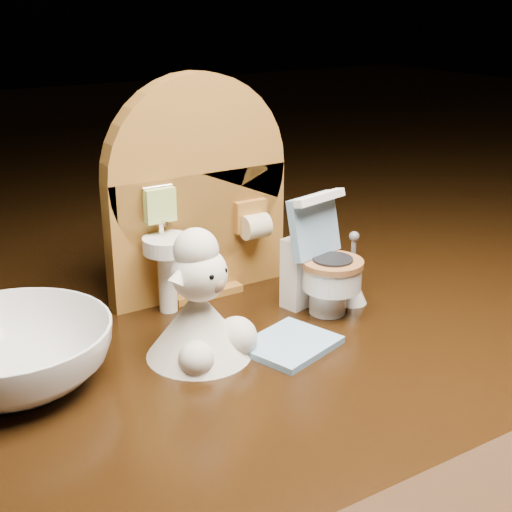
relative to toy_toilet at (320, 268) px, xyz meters
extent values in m
cube|color=black|center=(-0.05, 0.00, -0.08)|extent=(2.50, 2.50, 0.10)
cube|color=#9C6626|center=(-0.05, 0.07, 0.01)|extent=(0.13, 0.02, 0.09)
cylinder|color=#9C6626|center=(-0.05, 0.07, 0.06)|extent=(0.13, 0.02, 0.13)
cube|color=#9C6626|center=(-0.05, 0.07, -0.03)|extent=(0.05, 0.04, 0.01)
cylinder|color=white|center=(-0.09, 0.05, -0.01)|extent=(0.01, 0.01, 0.04)
cylinder|color=white|center=(-0.09, 0.05, 0.02)|extent=(0.03, 0.03, 0.01)
cylinder|color=silver|center=(-0.09, 0.06, 0.03)|extent=(0.00, 0.00, 0.01)
cube|color=#B3CF6B|center=(-0.09, 0.06, 0.04)|extent=(0.02, 0.01, 0.02)
cube|color=#9C6626|center=(-0.02, 0.06, 0.02)|extent=(0.02, 0.01, 0.02)
cylinder|color=beige|center=(-0.02, 0.05, 0.02)|extent=(0.02, 0.02, 0.02)
cylinder|color=white|center=(0.00, -0.01, -0.02)|extent=(0.02, 0.02, 0.02)
cylinder|color=white|center=(0.00, -0.01, 0.00)|extent=(0.04, 0.04, 0.02)
cylinder|color=#92592F|center=(0.00, -0.01, 0.01)|extent=(0.04, 0.04, 0.00)
cube|color=white|center=(0.00, 0.01, -0.01)|extent=(0.03, 0.02, 0.05)
cube|color=#78A1C2|center=(0.00, 0.01, 0.03)|extent=(0.04, 0.02, 0.04)
cube|color=white|center=(0.00, 0.00, 0.05)|extent=(0.04, 0.02, 0.01)
cylinder|color=#BECD32|center=(0.01, 0.02, 0.02)|extent=(0.01, 0.01, 0.01)
cube|color=#78A1C2|center=(-0.05, -0.04, -0.03)|extent=(0.06, 0.06, 0.00)
cone|color=white|center=(0.02, 0.00, -0.02)|extent=(0.02, 0.02, 0.02)
cylinder|color=#59595B|center=(0.02, 0.00, 0.00)|extent=(0.00, 0.00, 0.03)
sphere|color=#59595B|center=(0.02, 0.00, 0.02)|extent=(0.01, 0.01, 0.01)
cone|color=beige|center=(-0.10, -0.01, -0.01)|extent=(0.06, 0.06, 0.04)
sphere|color=beige|center=(-0.08, -0.02, -0.02)|extent=(0.02, 0.02, 0.02)
sphere|color=beige|center=(-0.11, -0.03, -0.02)|extent=(0.02, 0.02, 0.02)
sphere|color=white|center=(-0.10, -0.02, 0.02)|extent=(0.03, 0.03, 0.03)
sphere|color=#A17B62|center=(-0.09, -0.03, 0.02)|extent=(0.01, 0.01, 0.01)
sphere|color=beige|center=(-0.10, -0.01, 0.04)|extent=(0.03, 0.03, 0.03)
cone|color=white|center=(-0.11, -0.02, 0.03)|extent=(0.02, 0.01, 0.01)
cone|color=white|center=(-0.08, -0.01, 0.03)|extent=(0.02, 0.01, 0.01)
sphere|color=black|center=(-0.10, -0.03, 0.03)|extent=(0.00, 0.00, 0.00)
sphere|color=black|center=(-0.09, -0.03, 0.03)|extent=(0.00, 0.00, 0.00)
imported|color=white|center=(-0.20, 0.01, -0.01)|extent=(0.13, 0.13, 0.03)
camera|label=1|loc=(-0.26, -0.34, 0.17)|focal=50.00mm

